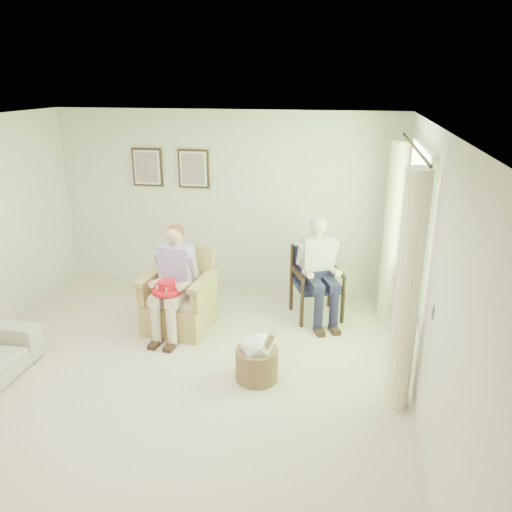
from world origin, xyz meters
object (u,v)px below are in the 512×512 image
person_wicker (174,274)px  person_dark (317,263)px  red_hat (167,288)px  wicker_armchair (180,304)px  wood_armchair (318,279)px  hatbox (257,357)px

person_wicker → person_dark: person_dark is taller
person_dark → red_hat: size_ratio=3.78×
wicker_armchair → person_dark: person_dark is taller
wood_armchair → person_wicker: person_wicker is taller
red_hat → hatbox: red_hat is taller
person_dark → wood_armchair: bearing=67.7°
person_dark → person_wicker: bearing=-179.6°
wood_armchair → person_wicker: size_ratio=0.69×
person_dark → red_hat: 1.92m
person_wicker → hatbox: bearing=-30.1°
wicker_armchair → person_wicker: person_wicker is taller
wood_armchair → red_hat: (-1.69, -1.05, 0.17)m
person_dark → hatbox: (-0.49, -1.52, -0.52)m
person_wicker → hatbox: person_wicker is taller
wood_armchair → person_wicker: 1.89m
person_wicker → wood_armchair: bearing=32.2°
person_wicker → red_hat: bearing=-91.3°
person_wicker → hatbox: size_ratio=2.02×
wicker_armchair → wood_armchair: wicker_armchair is taller
person_dark → red_hat: person_dark is taller
person_wicker → hatbox: (1.17, -0.83, -0.52)m
wood_armchair → hatbox: (-0.49, -1.68, -0.25)m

